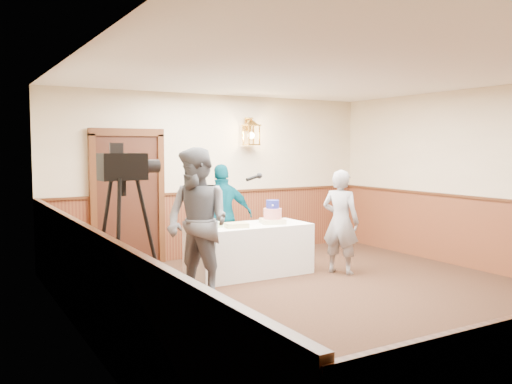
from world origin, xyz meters
The scene contains 10 objects.
ground centered at (0.00, 0.00, 0.00)m, with size 7.00×7.00×0.00m, color #311C13.
room_shell centered at (-0.05, 0.45, 1.52)m, with size 6.02×7.02×2.81m.
display_table centered at (-0.25, 1.90, 0.38)m, with size 1.80×0.80×0.75m, color white.
tiered_cake centered at (0.13, 1.85, 0.89)m, with size 0.42×0.42×0.35m.
sheet_cake_yellow centered at (-0.54, 1.76, 0.78)m, with size 0.32×0.24×0.07m, color #E6D38A.
sheet_cake_green centered at (-0.88, 1.97, 0.79)m, with size 0.34×0.27×0.08m, color #BAE5A2.
interviewer centered at (-1.41, 1.16, 0.95)m, with size 1.64×1.13×1.89m.
baker centered at (0.98, 1.29, 0.78)m, with size 0.57×0.37×1.56m, color gray.
assistant_p centered at (-0.35, 2.56, 0.82)m, with size 0.96×0.40×1.63m, color #044657.
tv_camera_rig centered at (-2.60, 0.28, 0.82)m, with size 0.72×0.67×1.83m.
Camera 1 is at (-4.15, -5.01, 1.89)m, focal length 38.00 mm.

